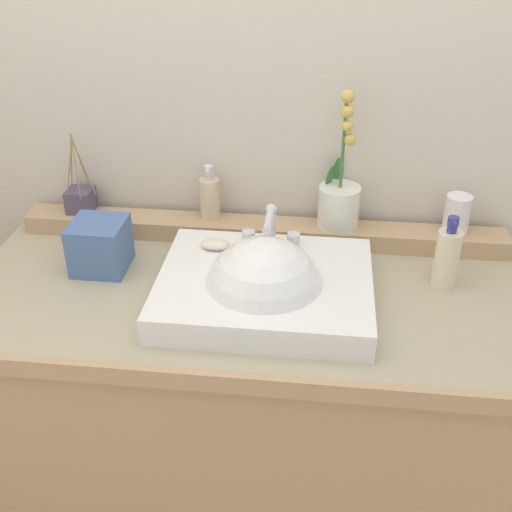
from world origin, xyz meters
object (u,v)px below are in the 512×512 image
object	(u,v)px
tumbler_cup	(457,215)
potted_plant	(339,197)
sink_basin	(264,293)
soap_dispenser	(210,197)
soap_bar	(215,244)
lotion_bottle	(447,257)
reed_diffuser	(81,199)
tissue_box	(100,245)

from	to	relation	value
tumbler_cup	potted_plant	bearing A→B (deg)	178.45
sink_basin	soap_dispenser	bearing A→B (deg)	119.83
soap_bar	potted_plant	world-z (taller)	potted_plant
tumbler_cup	lotion_bottle	bearing A→B (deg)	-104.67
sink_basin	tumbler_cup	size ratio (longest dim) A/B	4.66
reed_diffuser	lotion_bottle	bearing A→B (deg)	-11.17
sink_basin	potted_plant	xyz separation A→B (m)	(0.16, 0.31, 0.10)
potted_plant	soap_dispenser	world-z (taller)	potted_plant
soap_dispenser	reed_diffuser	bearing A→B (deg)	179.78
soap_bar	reed_diffuser	bearing A→B (deg)	154.54
soap_dispenser	tumbler_cup	world-z (taller)	soap_dispenser
tissue_box	sink_basin	bearing A→B (deg)	-14.70
soap_dispenser	reed_diffuser	distance (m)	0.36
tumbler_cup	lotion_bottle	xyz separation A→B (m)	(-0.05, -0.18, -0.02)
soap_bar	tissue_box	xyz separation A→B (m)	(-0.29, -0.01, -0.02)
tissue_box	soap_dispenser	bearing A→B (deg)	40.14
potted_plant	soap_bar	bearing A→B (deg)	-147.32
sink_basin	potted_plant	world-z (taller)	potted_plant
sink_basin	reed_diffuser	bearing A→B (deg)	149.83
soap_dispenser	sink_basin	bearing A→B (deg)	-60.17
tumbler_cup	reed_diffuser	distance (m)	1.01
soap_dispenser	lotion_bottle	size ratio (longest dim) A/B	0.82
soap_dispenser	lotion_bottle	world-z (taller)	soap_dispenser
soap_bar	tumbler_cup	size ratio (longest dim) A/B	0.67
soap_bar	reed_diffuser	world-z (taller)	reed_diffuser
potted_plant	tumbler_cup	bearing A→B (deg)	-1.55
tumbler_cup	tissue_box	world-z (taller)	tumbler_cup
tissue_box	soap_bar	bearing A→B (deg)	2.04
soap_bar	soap_dispenser	bearing A→B (deg)	103.47
potted_plant	sink_basin	bearing A→B (deg)	-117.71
soap_bar	potted_plant	bearing A→B (deg)	32.68
lotion_bottle	sink_basin	bearing A→B (deg)	-163.32
soap_dispenser	potted_plant	bearing A→B (deg)	-0.40
sink_basin	tumbler_cup	bearing A→B (deg)	33.09
sink_basin	soap_dispenser	world-z (taller)	soap_dispenser
sink_basin	tumbler_cup	world-z (taller)	sink_basin
soap_dispenser	lotion_bottle	distance (m)	0.63
soap_bar	sink_basin	bearing A→B (deg)	-42.07
potted_plant	tumbler_cup	size ratio (longest dim) A/B	3.47
reed_diffuser	lotion_bottle	size ratio (longest dim) A/B	1.22
lotion_bottle	tissue_box	xyz separation A→B (m)	(-0.84, -0.01, -0.01)
sink_basin	lotion_bottle	xyz separation A→B (m)	(0.42, 0.13, 0.05)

